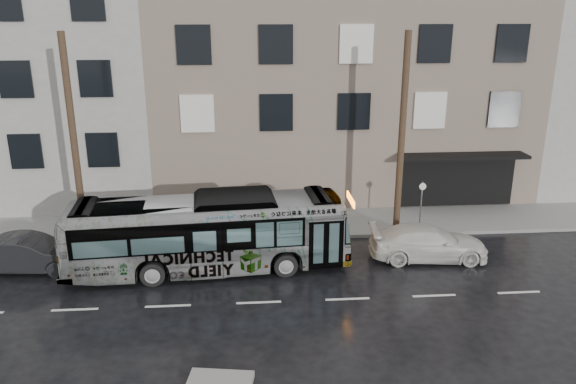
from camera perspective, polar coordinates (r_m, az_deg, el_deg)
name	(u,v)px	position (r m, az deg, el deg)	size (l,w,h in m)	color
ground	(257,271)	(22.62, -3.17, -8.07)	(120.00, 120.00, 0.00)	black
sidewalk	(254,225)	(27.07, -3.44, -3.37)	(90.00, 3.60, 0.15)	gray
building_taupe	(335,89)	(33.74, 4.76, 10.41)	(20.00, 12.00, 11.00)	#7B695E
utility_pole_front	(402,137)	(25.15, 11.48, 5.53)	(0.30, 0.30, 9.00)	#4D3A26
utility_pole_rear	(74,142)	(25.23, -20.91, 4.74)	(0.30, 0.30, 9.00)	#4D3A26
sign_post	(421,207)	(26.35, 13.34, -1.49)	(0.06, 0.06, 2.40)	slate
bus	(208,233)	(22.38, -8.13, -4.19)	(2.59, 11.08, 3.09)	#B2B2B2
white_sedan	(428,243)	(24.16, 14.06, -5.01)	(1.98, 4.87, 1.41)	silver
dark_sedan	(29,254)	(24.63, -24.81, -5.70)	(1.53, 4.39, 1.45)	black
slush_pile	(221,380)	(16.61, -6.85, -18.48)	(1.80, 0.80, 0.18)	gray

